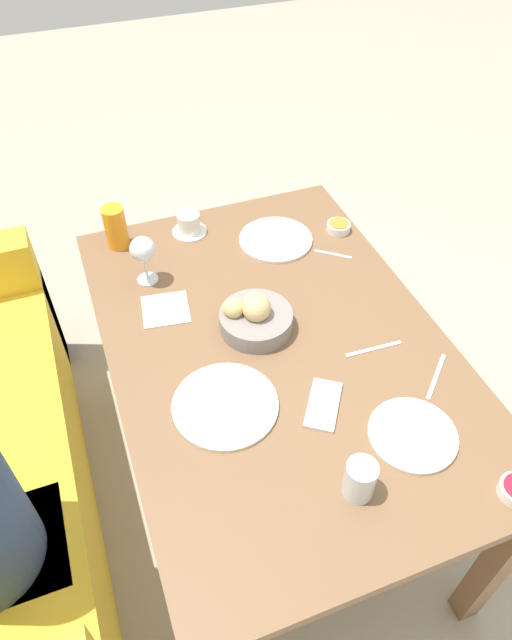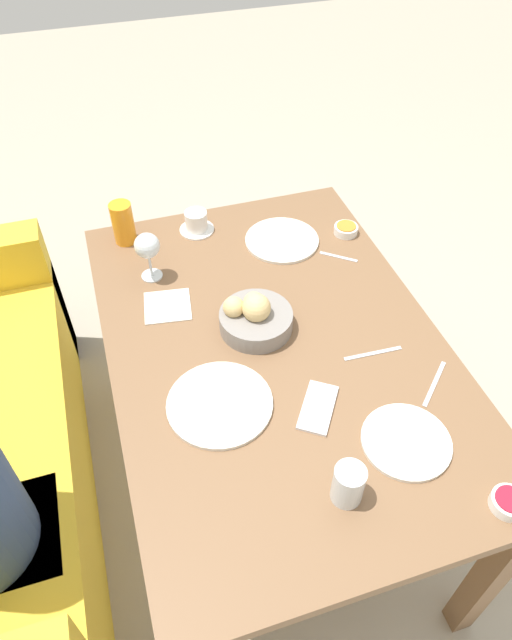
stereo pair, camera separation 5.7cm
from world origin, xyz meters
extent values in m
plane|color=#A89E89|center=(0.00, 0.00, 0.00)|extent=(10.00, 10.00, 0.00)
cube|color=brown|center=(0.00, 0.00, 0.73)|extent=(1.33, 0.89, 0.03)
cube|color=brown|center=(-0.62, -0.40, 0.36)|extent=(0.06, 0.06, 0.71)
cube|color=brown|center=(0.62, -0.40, 0.36)|extent=(0.06, 0.06, 0.71)
cube|color=brown|center=(0.62, 0.40, 0.36)|extent=(0.06, 0.06, 0.71)
cube|color=#23232D|center=(-0.17, 0.86, 0.23)|extent=(0.30, 0.40, 0.45)
cylinder|color=gray|center=(0.07, 0.03, 0.78)|extent=(0.20, 0.20, 0.05)
sphere|color=#DBB775|center=(0.07, 0.03, 0.83)|extent=(0.08, 0.08, 0.08)
sphere|color=#DBB775|center=(0.10, 0.09, 0.82)|extent=(0.06, 0.06, 0.06)
sphere|color=#DBB775|center=(0.10, 0.03, 0.82)|extent=(0.06, 0.06, 0.06)
cylinder|color=silver|center=(-0.39, -0.19, 0.75)|extent=(0.21, 0.21, 0.01)
cylinder|color=silver|center=(0.42, -0.16, 0.75)|extent=(0.24, 0.24, 0.01)
cylinder|color=silver|center=(-0.15, 0.20, 0.75)|extent=(0.26, 0.26, 0.01)
cylinder|color=orange|center=(0.57, 0.32, 0.82)|extent=(0.07, 0.07, 0.14)
cylinder|color=silver|center=(-0.47, 0.00, 0.80)|extent=(0.07, 0.07, 0.10)
cylinder|color=silver|center=(0.37, 0.27, 0.75)|extent=(0.06, 0.06, 0.00)
cylinder|color=silver|center=(0.37, 0.27, 0.79)|extent=(0.01, 0.01, 0.07)
sphere|color=silver|center=(0.37, 0.27, 0.87)|extent=(0.08, 0.08, 0.08)
cylinder|color=white|center=(0.56, 0.09, 0.75)|extent=(0.11, 0.11, 0.01)
cylinder|color=white|center=(0.56, 0.09, 0.79)|extent=(0.07, 0.07, 0.07)
cylinder|color=white|center=(-0.59, -0.32, 0.76)|extent=(0.08, 0.08, 0.03)
cylinder|color=#A3192D|center=(-0.59, -0.32, 0.78)|extent=(0.06, 0.06, 0.00)
cylinder|color=white|center=(0.39, -0.38, 0.76)|extent=(0.08, 0.08, 0.03)
cylinder|color=#C67F28|center=(0.39, -0.38, 0.78)|extent=(0.06, 0.06, 0.00)
cube|color=#B7B7BC|center=(-0.12, -0.23, 0.75)|extent=(0.02, 0.16, 0.00)
cube|color=#B7B7BC|center=(-0.26, -0.34, 0.75)|extent=(0.12, 0.13, 0.00)
cube|color=#B7B7BC|center=(0.29, -0.31, 0.75)|extent=(0.08, 0.10, 0.00)
cube|color=silver|center=(0.23, 0.25, 0.75)|extent=(0.15, 0.15, 0.00)
cube|color=silver|center=(-0.24, -0.03, 0.75)|extent=(0.17, 0.15, 0.01)
camera|label=1|loc=(-0.96, 0.42, 1.90)|focal=32.00mm
camera|label=2|loc=(-0.97, 0.36, 1.90)|focal=32.00mm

